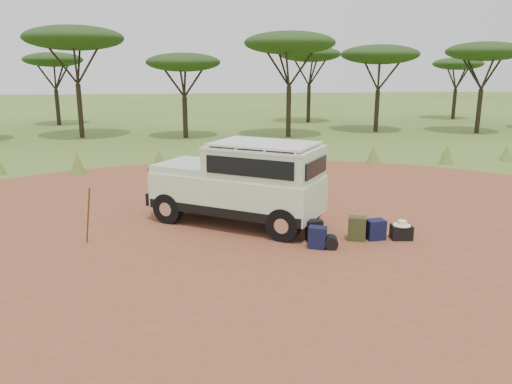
{
  "coord_description": "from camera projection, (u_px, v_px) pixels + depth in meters",
  "views": [
    {
      "loc": [
        -1.63,
        -11.08,
        3.96
      ],
      "look_at": [
        -0.12,
        0.67,
        1.0
      ],
      "focal_mm": 35.0,
      "sensor_mm": 36.0,
      "label": 1
    }
  ],
  "objects": [
    {
      "name": "backpack_olive",
      "position": [
        357.0,
        229.0,
        11.71
      ],
      "size": [
        0.49,
        0.42,
        0.57
      ],
      "primitive_type": "cube",
      "rotation": [
        0.0,
        0.0,
        -0.35
      ],
      "color": "#40441F",
      "rests_on": "ground"
    },
    {
      "name": "duffel_navy",
      "position": [
        375.0,
        230.0,
        11.78
      ],
      "size": [
        0.46,
        0.36,
        0.48
      ],
      "primitive_type": "cube",
      "rotation": [
        0.0,
        0.0,
        0.11
      ],
      "color": "#101733",
      "rests_on": "ground"
    },
    {
      "name": "hard_case",
      "position": [
        401.0,
        232.0,
        11.8
      ],
      "size": [
        0.52,
        0.4,
        0.34
      ],
      "primitive_type": "cube",
      "rotation": [
        0.0,
        0.0,
        -0.11
      ],
      "color": "black",
      "rests_on": "ground"
    },
    {
      "name": "backpack_black",
      "position": [
        314.0,
        231.0,
        11.67
      ],
      "size": [
        0.37,
        0.28,
        0.51
      ],
      "primitive_type": "cube",
      "rotation": [
        0.0,
        0.0,
        0.02
      ],
      "color": "black",
      "rests_on": "ground"
    },
    {
      "name": "grass_fringe",
      "position": [
        236.0,
        159.0,
        20.08
      ],
      "size": [
        36.6,
        1.6,
        0.9
      ],
      "color": "#536C26",
      "rests_on": "ground"
    },
    {
      "name": "safari_vehicle",
      "position": [
        242.0,
        185.0,
        12.76
      ],
      "size": [
        4.67,
        3.88,
        2.18
      ],
      "rotation": [
        0.0,
        0.0,
        -0.58
      ],
      "color": "silver",
      "rests_on": "ground"
    },
    {
      "name": "dirt_clearing",
      "position": [
        264.0,
        239.0,
        11.82
      ],
      "size": [
        23.0,
        23.0,
        0.01
      ],
      "primitive_type": "cylinder",
      "color": "#994632",
      "rests_on": "ground"
    },
    {
      "name": "walking_staff",
      "position": [
        88.0,
        216.0,
        11.28
      ],
      "size": [
        0.28,
        0.4,
        1.39
      ],
      "primitive_type": "cylinder",
      "rotation": [
        0.3,
        0.0,
        0.58
      ],
      "color": "brown",
      "rests_on": "ground"
    },
    {
      "name": "safari_hat",
      "position": [
        402.0,
        224.0,
        11.75
      ],
      "size": [
        0.41,
        0.41,
        0.12
      ],
      "color": "#F5E7B8",
      "rests_on": "hard_case"
    },
    {
      "name": "stuff_sack",
      "position": [
        331.0,
        242.0,
        11.19
      ],
      "size": [
        0.36,
        0.36,
        0.3
      ],
      "primitive_type": "cylinder",
      "rotation": [
        1.57,
        0.0,
        -0.21
      ],
      "color": "black",
      "rests_on": "ground"
    },
    {
      "name": "backpack_navy",
      "position": [
        317.0,
        238.0,
        11.2
      ],
      "size": [
        0.46,
        0.41,
        0.5
      ],
      "primitive_type": "cube",
      "rotation": [
        0.0,
        0.0,
        -0.42
      ],
      "color": "#101733",
      "rests_on": "ground"
    },
    {
      "name": "acacia_treeline",
      "position": [
        230.0,
        52.0,
        29.8
      ],
      "size": [
        46.7,
        13.2,
        6.26
      ],
      "color": "#2D2319",
      "rests_on": "ground"
    },
    {
      "name": "ground",
      "position": [
        264.0,
        239.0,
        11.82
      ],
      "size": [
        140.0,
        140.0,
        0.0
      ],
      "primitive_type": "plane",
      "color": "#536C26",
      "rests_on": "ground"
    }
  ]
}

